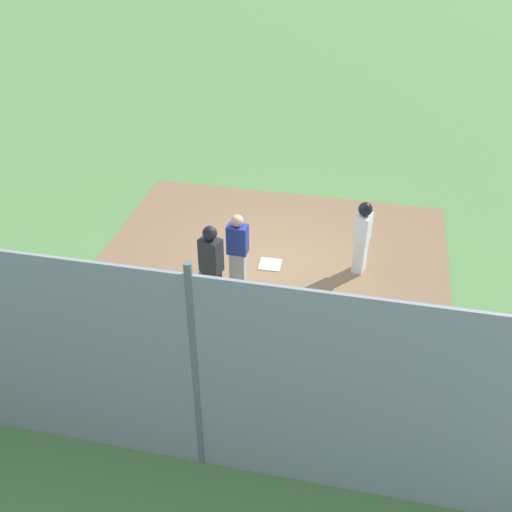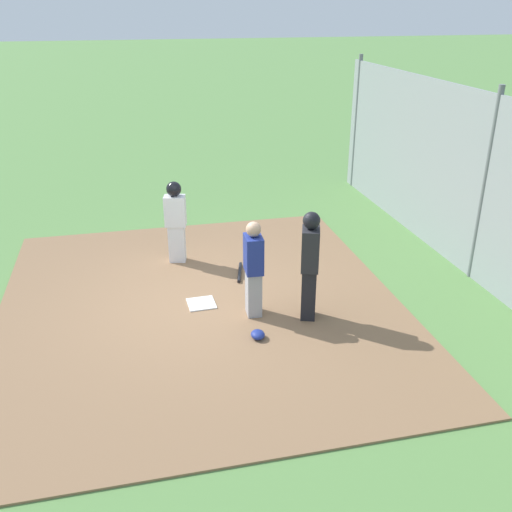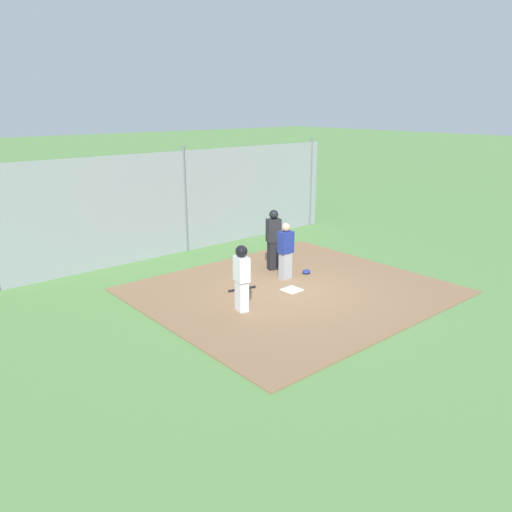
{
  "view_description": "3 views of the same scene",
  "coord_description": "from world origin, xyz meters",
  "px_view_note": "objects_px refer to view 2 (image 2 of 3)",
  "views": [
    {
      "loc": [
        1.85,
        -9.9,
        6.98
      ],
      "look_at": [
        -0.15,
        -0.68,
        0.67
      ],
      "focal_mm": 41.65,
      "sensor_mm": 36.0,
      "label": 1
    },
    {
      "loc": [
        -8.17,
        0.97,
        4.56
      ],
      "look_at": [
        0.18,
        -0.96,
        0.72
      ],
      "focal_mm": 40.1,
      "sensor_mm": 36.0,
      "label": 2
    },
    {
      "loc": [
        8.48,
        8.58,
        4.59
      ],
      "look_at": [
        0.57,
        -0.74,
        0.88
      ],
      "focal_mm": 35.34,
      "sensor_mm": 36.0,
      "label": 3
    }
  ],
  "objects_px": {
    "umpire": "(310,264)",
    "runner": "(175,217)",
    "baseball_bat": "(240,272)",
    "catcher_mask": "(258,335)",
    "catcher": "(254,268)",
    "home_plate": "(201,303)"
  },
  "relations": [
    {
      "from": "runner",
      "to": "baseball_bat",
      "type": "xyz_separation_m",
      "value": [
        -0.83,
        -1.03,
        -0.84
      ]
    },
    {
      "from": "catcher",
      "to": "runner",
      "type": "distance_m",
      "value": 2.47
    },
    {
      "from": "umpire",
      "to": "catcher_mask",
      "type": "relative_size",
      "value": 7.23
    },
    {
      "from": "umpire",
      "to": "catcher_mask",
      "type": "distance_m",
      "value": 1.32
    },
    {
      "from": "baseball_bat",
      "to": "catcher_mask",
      "type": "relative_size",
      "value": 3.15
    },
    {
      "from": "catcher",
      "to": "runner",
      "type": "xyz_separation_m",
      "value": [
        2.28,
        0.96,
        0.08
      ]
    },
    {
      "from": "catcher_mask",
      "to": "baseball_bat",
      "type": "bearing_deg",
      "value": -4.5
    },
    {
      "from": "baseball_bat",
      "to": "runner",
      "type": "bearing_deg",
      "value": -115.12
    },
    {
      "from": "catcher",
      "to": "baseball_bat",
      "type": "height_order",
      "value": "catcher"
    },
    {
      "from": "umpire",
      "to": "runner",
      "type": "distance_m",
      "value": 3.11
    },
    {
      "from": "umpire",
      "to": "catcher_mask",
      "type": "xyz_separation_m",
      "value": [
        -0.44,
        0.9,
        -0.85
      ]
    },
    {
      "from": "umpire",
      "to": "runner",
      "type": "relative_size",
      "value": 1.12
    },
    {
      "from": "umpire",
      "to": "baseball_bat",
      "type": "relative_size",
      "value": 2.3
    },
    {
      "from": "catcher",
      "to": "catcher_mask",
      "type": "relative_size",
      "value": 6.43
    },
    {
      "from": "umpire",
      "to": "catcher_mask",
      "type": "height_order",
      "value": "umpire"
    },
    {
      "from": "home_plate",
      "to": "baseball_bat",
      "type": "xyz_separation_m",
      "value": [
        0.96,
        -0.83,
        0.02
      ]
    },
    {
      "from": "baseball_bat",
      "to": "catcher_mask",
      "type": "bearing_deg",
      "value": 9.27
    },
    {
      "from": "home_plate",
      "to": "umpire",
      "type": "relative_size",
      "value": 0.25
    },
    {
      "from": "home_plate",
      "to": "baseball_bat",
      "type": "bearing_deg",
      "value": -40.93
    },
    {
      "from": "catcher",
      "to": "catcher_mask",
      "type": "bearing_deg",
      "value": 84.55
    },
    {
      "from": "runner",
      "to": "catcher_mask",
      "type": "bearing_deg",
      "value": 28.95
    },
    {
      "from": "home_plate",
      "to": "runner",
      "type": "distance_m",
      "value": 2.0
    }
  ]
}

